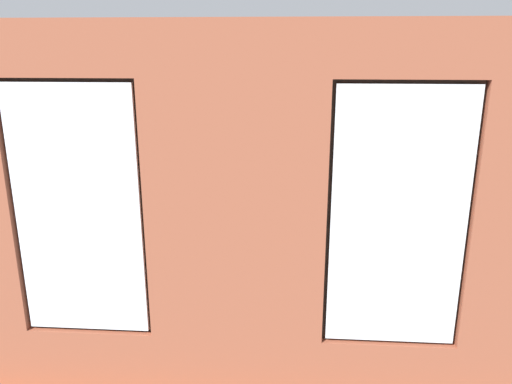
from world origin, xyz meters
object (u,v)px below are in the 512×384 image
coffee_table (258,240)px  potted_plant_beside_window_right (54,299)px  remote_gray (228,237)px  potted_plant_mid_room_small (298,211)px  table_plant_small (258,226)px  tv_flatscreen (74,190)px  couch_by_window (213,316)px  remote_black (247,232)px  media_console (79,235)px  potted_plant_between_couches (355,289)px  potted_plant_near_tv (83,242)px  couch_left (431,256)px  potted_plant_corner_near_left (405,183)px  potted_plant_foreground_right (136,178)px  remote_silver (264,238)px  cup_ceramic (284,229)px

coffee_table → potted_plant_beside_window_right: 2.66m
remote_gray → potted_plant_mid_room_small: bearing=-158.1°
table_plant_small → tv_flatscreen: (2.51, -0.23, 0.37)m
table_plant_small → remote_gray: size_ratio=1.44×
tv_flatscreen → couch_by_window: bearing=136.7°
couch_by_window → remote_black: 1.95m
media_console → potted_plant_mid_room_small: size_ratio=2.39×
table_plant_small → potted_plant_between_couches: 2.07m
remote_black → potted_plant_near_tv: bearing=-123.0°
couch_left → remote_black: bearing=-96.6°
potted_plant_corner_near_left → potted_plant_mid_room_small: bearing=24.1°
couch_by_window → remote_gray: bearing=-87.8°
potted_plant_foreground_right → remote_silver: bearing=137.8°
coffee_table → remote_silver: size_ratio=7.29×
potted_plant_foreground_right → potted_plant_mid_room_small: bearing=165.3°
potted_plant_foreground_right → potted_plant_beside_window_right: bearing=95.8°
potted_plant_corner_near_left → potted_plant_near_tv: potted_plant_corner_near_left is taller
remote_silver → table_plant_small: bearing=-166.9°
couch_left → remote_black: size_ratio=12.08×
table_plant_small → potted_plant_foreground_right: 2.97m
cup_ceramic → potted_plant_near_tv: potted_plant_near_tv is taller
table_plant_small → potted_plant_mid_room_small: 1.39m
couch_by_window → potted_plant_between_couches: potted_plant_between_couches is taller
couch_by_window → potted_plant_mid_room_small: (-0.83, -3.11, 0.04)m
couch_by_window → couch_left: bearing=-146.6°
potted_plant_near_tv → tv_flatscreen: bearing=-63.4°
potted_plant_beside_window_right → potted_plant_mid_room_small: size_ratio=1.43×
table_plant_small → potted_plant_mid_room_small: size_ratio=0.45×
couch_left → coffee_table: couch_left is taller
remote_gray → potted_plant_foreground_right: potted_plant_foreground_right is taller
couch_left → tv_flatscreen: 4.73m
tv_flatscreen → potted_plant_foreground_right: size_ratio=0.81×
potted_plant_mid_room_small → potted_plant_between_couches: (-0.50, 3.06, 0.27)m
tv_flatscreen → potted_plant_near_tv: size_ratio=1.07×
couch_by_window → tv_flatscreen: tv_flatscreen is taller
media_console → potted_plant_mid_room_small: 3.21m
couch_left → potted_plant_near_tv: potted_plant_near_tv is taller
potted_plant_beside_window_right → potted_plant_between_couches: size_ratio=0.83×
coffee_table → remote_black: remote_black is taller
couch_left → remote_silver: size_ratio=12.08×
couch_left → potted_plant_corner_near_left: size_ratio=1.75×
potted_plant_near_tv → coffee_table: bearing=-156.0°
cup_ceramic → potted_plant_corner_near_left: 2.75m
potted_plant_beside_window_right → remote_gray: bearing=-128.0°
remote_silver → potted_plant_corner_near_left: (-2.20, -2.17, 0.18)m
remote_black → couch_by_window: bearing=-65.5°
couch_by_window → remote_gray: 1.75m
table_plant_small → media_console: (2.51, -0.22, -0.28)m
coffee_table → potted_plant_foreground_right: size_ratio=0.98×
couch_by_window → remote_gray: (0.07, -1.74, 0.13)m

